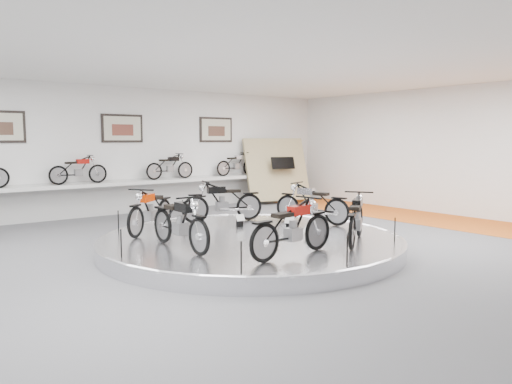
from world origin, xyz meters
TOP-DOWN VIEW (x-y plane):
  - floor at (0.00, 0.00)m, footprint 16.00×16.00m
  - ceiling at (0.00, 0.00)m, footprint 16.00×16.00m
  - wall_back at (0.00, 7.00)m, footprint 16.00×0.00m
  - wall_right at (8.00, 0.00)m, footprint 0.00×14.00m
  - orange_carpet_strip at (6.80, 0.00)m, footprint 2.40×12.60m
  - dado_band at (0.00, 6.98)m, footprint 15.68×0.04m
  - display_platform at (0.00, 0.30)m, footprint 6.40×6.40m
  - platform_rim at (0.00, 0.30)m, footprint 6.40×6.40m
  - shelf at (0.00, 6.70)m, footprint 11.00×0.55m
  - poster_center at (0.00, 6.96)m, footprint 1.35×0.06m
  - poster_right at (3.50, 6.96)m, footprint 1.35×0.06m
  - display_panel at (5.60, 6.10)m, footprint 2.56×1.52m
  - shelf_bike_b at (-1.50, 6.70)m, footprint 1.22×0.43m
  - shelf_bike_c at (1.50, 6.70)m, footprint 1.22×0.43m
  - shelf_bike_d at (4.20, 6.70)m, footprint 1.22×0.43m
  - bike_a at (2.19, 0.72)m, footprint 1.10×1.81m
  - bike_b at (0.57, 2.23)m, footprint 1.87×1.09m
  - bike_c at (-1.48, 2.03)m, footprint 1.74×1.52m
  - bike_d at (-1.80, 0.14)m, footprint 0.64×1.77m
  - bike_e at (-0.52, -1.59)m, footprint 1.81×0.80m
  - bike_f at (1.23, -1.53)m, footprint 1.74×1.46m

SIDE VIEW (x-z plane):
  - floor at x=0.00m, z-range 0.00..0.00m
  - orange_carpet_strip at x=6.80m, z-range 0.00..0.01m
  - display_platform at x=0.00m, z-range 0.00..0.30m
  - platform_rim at x=0.00m, z-range 0.22..0.32m
  - dado_band at x=0.00m, z-range 0.00..1.10m
  - bike_f at x=1.23m, z-range 0.30..1.30m
  - bike_a at x=2.19m, z-range 0.30..1.30m
  - bike_c at x=-1.48m, z-range 0.30..1.31m
  - bike_e at x=-0.52m, z-range 0.30..1.33m
  - bike_b at x=0.57m, z-range 0.30..1.34m
  - bike_d at x=-1.80m, z-range 0.30..1.34m
  - shelf at x=0.00m, z-range 0.95..1.05m
  - display_panel at x=5.60m, z-range 0.10..2.40m
  - shelf_bike_b at x=-1.50m, z-range 1.05..1.78m
  - shelf_bike_c at x=1.50m, z-range 1.05..1.78m
  - shelf_bike_d at x=4.20m, z-range 1.05..1.78m
  - wall_back at x=0.00m, z-range -6.00..10.00m
  - wall_right at x=8.00m, z-range -5.00..9.00m
  - poster_center at x=0.00m, z-range 2.26..3.14m
  - poster_right at x=3.50m, z-range 2.26..3.14m
  - ceiling at x=0.00m, z-range 4.00..4.00m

